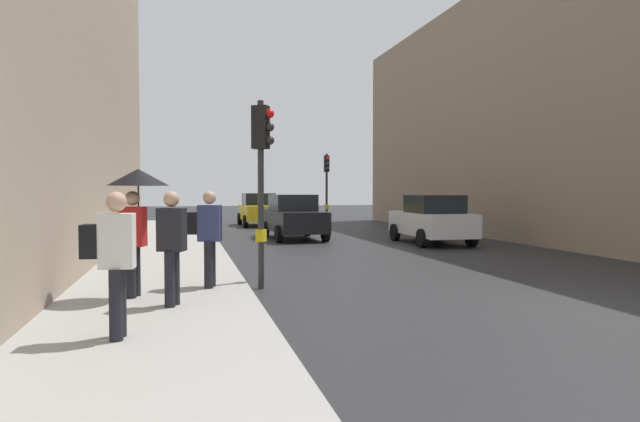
% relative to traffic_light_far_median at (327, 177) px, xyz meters
% --- Properties ---
extents(ground_plane, '(120.00, 120.00, 0.00)m').
position_rel_traffic_light_far_median_xyz_m(ground_plane, '(-0.73, -20.13, -2.63)').
color(ground_plane, '#28282B').
extents(sidewalk_kerb, '(3.22, 40.00, 0.16)m').
position_rel_traffic_light_far_median_xyz_m(sidewalk_kerb, '(-7.66, -14.13, -2.55)').
color(sidewalk_kerb, '#A8A5A0').
rests_on(sidewalk_kerb, ground).
extents(building_facade_right, '(12.00, 29.51, 10.21)m').
position_rel_traffic_light_far_median_xyz_m(building_facade_right, '(10.60, -8.76, 2.47)').
color(building_facade_right, gray).
rests_on(building_facade_right, ground).
extents(traffic_light_far_median, '(0.25, 0.43, 3.82)m').
position_rel_traffic_light_far_median_xyz_m(traffic_light_far_median, '(0.00, 0.00, 0.00)').
color(traffic_light_far_median, '#2D2D2D').
rests_on(traffic_light_far_median, ground).
extents(traffic_light_near_right, '(0.44, 0.37, 3.69)m').
position_rel_traffic_light_far_median_xyz_m(traffic_light_near_right, '(-5.73, -17.19, -0.09)').
color(traffic_light_near_right, '#2D2D2D').
rests_on(traffic_light_near_right, ground).
extents(car_yellow_taxi, '(2.07, 4.22, 1.76)m').
position_rel_traffic_light_far_median_xyz_m(car_yellow_taxi, '(-3.26, 2.13, -1.76)').
color(car_yellow_taxi, yellow).
rests_on(car_yellow_taxi, ground).
extents(car_dark_suv, '(2.16, 4.27, 1.76)m').
position_rel_traffic_light_far_median_xyz_m(car_dark_suv, '(-2.98, -6.32, -1.76)').
color(car_dark_suv, black).
rests_on(car_dark_suv, ground).
extents(car_white_compact, '(2.12, 4.25, 1.76)m').
position_rel_traffic_light_far_median_xyz_m(car_white_compact, '(1.51, -9.45, -1.76)').
color(car_white_compact, silver).
rests_on(car_white_compact, ground).
extents(pedestrian_with_umbrella, '(1.00, 1.00, 2.14)m').
position_rel_traffic_light_far_median_xyz_m(pedestrian_with_umbrella, '(-7.98, -18.37, -0.79)').
color(pedestrian_with_umbrella, black).
rests_on(pedestrian_with_umbrella, sidewalk_kerb).
extents(pedestrian_with_black_backpack, '(0.62, 0.36, 1.77)m').
position_rel_traffic_light_far_median_xyz_m(pedestrian_with_black_backpack, '(-8.05, -21.04, -1.47)').
color(pedestrian_with_black_backpack, black).
rests_on(pedestrian_with_black_backpack, sidewalk_kerb).
extents(pedestrian_with_grey_backpack, '(0.65, 0.43, 1.77)m').
position_rel_traffic_light_far_median_xyz_m(pedestrian_with_grey_backpack, '(-6.81, -17.70, -1.47)').
color(pedestrian_with_grey_backpack, black).
rests_on(pedestrian_with_grey_backpack, sidewalk_kerb).
extents(pedestrian_in_dark_coat, '(0.46, 0.38, 1.77)m').
position_rel_traffic_light_far_median_xyz_m(pedestrian_in_dark_coat, '(-7.40, -19.24, -1.50)').
color(pedestrian_in_dark_coat, black).
rests_on(pedestrian_in_dark_coat, sidewalk_kerb).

